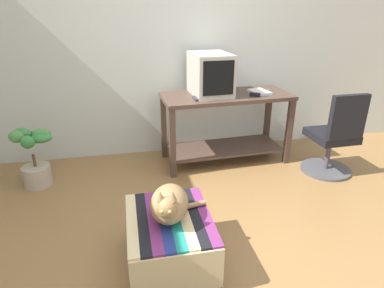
% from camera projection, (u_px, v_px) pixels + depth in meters
% --- Properties ---
extents(ground_plane, '(14.00, 14.00, 0.00)m').
position_uv_depth(ground_plane, '(222.00, 262.00, 2.30)').
color(ground_plane, olive).
extents(back_wall, '(8.00, 0.10, 2.60)m').
position_uv_depth(back_wall, '(174.00, 40.00, 3.64)').
color(back_wall, silver).
rests_on(back_wall, ground_plane).
extents(desk, '(1.42, 0.67, 0.77)m').
position_uv_depth(desk, '(226.00, 116.00, 3.63)').
color(desk, '#4C382D').
rests_on(desk, ground_plane).
extents(tv_monitor, '(0.41, 0.55, 0.43)m').
position_uv_depth(tv_monitor, '(210.00, 75.00, 3.44)').
color(tv_monitor, '#BCB7A8').
rests_on(tv_monitor, desk).
extents(keyboard, '(0.40, 0.16, 0.02)m').
position_uv_depth(keyboard, '(213.00, 98.00, 3.36)').
color(keyboard, '#333338').
rests_on(keyboard, desk).
extents(book, '(0.21, 0.27, 0.03)m').
position_uv_depth(book, '(259.00, 92.00, 3.57)').
color(book, white).
rests_on(book, desk).
extents(ottoman_with_blanket, '(0.55, 0.69, 0.38)m').
position_uv_depth(ottoman_with_blanket, '(170.00, 241.00, 2.22)').
color(ottoman_with_blanket, '#7A664C').
rests_on(ottoman_with_blanket, ground_plane).
extents(cat, '(0.43, 0.40, 0.28)m').
position_uv_depth(cat, '(169.00, 204.00, 2.09)').
color(cat, '#9E7A4C').
rests_on(cat, ottoman_with_blanket).
extents(potted_plant, '(0.36, 0.32, 0.61)m').
position_uv_depth(potted_plant, '(35.00, 159.00, 3.19)').
color(potted_plant, '#B7A893').
rests_on(potted_plant, ground_plane).
extents(office_chair, '(0.52, 0.52, 0.89)m').
position_uv_depth(office_chair, '(334.00, 140.00, 3.37)').
color(office_chair, '#4C4C51').
rests_on(office_chair, ground_plane).
extents(stapler, '(0.11, 0.09, 0.04)m').
position_uv_depth(stapler, '(255.00, 95.00, 3.44)').
color(stapler, black).
rests_on(stapler, desk).
extents(pen, '(0.13, 0.05, 0.01)m').
position_uv_depth(pen, '(264.00, 91.00, 3.67)').
color(pen, '#B7B7BC').
rests_on(pen, desk).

